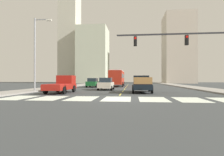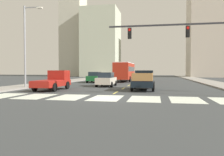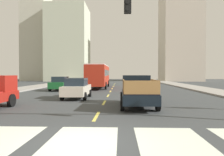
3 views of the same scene
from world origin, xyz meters
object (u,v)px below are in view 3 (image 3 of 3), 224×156
object	(u,v)px
sedan_mid	(77,88)
sedan_near_left	(60,84)
pickup_stakebed	(137,91)
city_bus	(98,75)

from	to	relation	value
sedan_mid	sedan_near_left	bearing A→B (deg)	114.91
pickup_stakebed	sedan_mid	bearing A→B (deg)	139.43
pickup_stakebed	city_bus	size ratio (longest dim) A/B	0.48
city_bus	sedan_mid	size ratio (longest dim) A/B	2.45
sedan_near_left	sedan_mid	bearing A→B (deg)	-64.02
city_bus	sedan_mid	distance (m)	13.41
pickup_stakebed	sedan_near_left	world-z (taller)	pickup_stakebed
sedan_mid	sedan_near_left	size ratio (longest dim) A/B	1.00
pickup_stakebed	sedan_mid	xyz separation A→B (m)	(-4.75, 4.04, -0.08)
city_bus	sedan_mid	bearing A→B (deg)	-93.76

